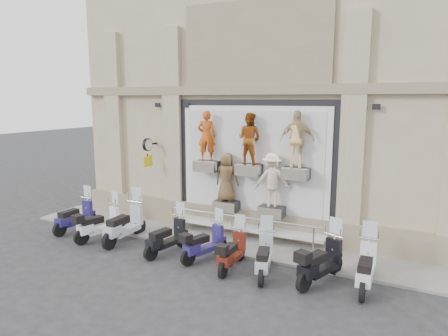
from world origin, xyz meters
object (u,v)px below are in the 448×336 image
(clock_sign_bracket, at_px, (148,149))
(scooter_g, at_px, (264,249))
(scooter_f, at_px, (232,245))
(scooter_h, at_px, (321,253))
(guard_rail, at_px, (241,230))
(scooter_c, at_px, (124,217))
(scooter_i, at_px, (366,259))
(scooter_a, at_px, (75,210))
(scooter_d, at_px, (167,230))
(scooter_b, at_px, (100,217))
(scooter_e, at_px, (205,236))

(clock_sign_bracket, height_order, scooter_g, clock_sign_bracket)
(scooter_f, relative_size, scooter_h, 0.88)
(guard_rail, height_order, scooter_h, scooter_h)
(scooter_c, xyz_separation_m, scooter_f, (3.99, -0.35, -0.15))
(scooter_i, bearing_deg, scooter_c, 178.17)
(scooter_a, bearing_deg, scooter_h, 0.80)
(scooter_d, bearing_deg, guard_rail, 55.46)
(scooter_a, bearing_deg, scooter_c, 0.08)
(scooter_d, bearing_deg, scooter_g, 8.43)
(scooter_h, bearing_deg, scooter_a, -161.46)
(scooter_f, xyz_separation_m, scooter_h, (2.34, 0.22, 0.09))
(guard_rail, distance_m, scooter_f, 1.89)
(scooter_d, bearing_deg, scooter_b, -170.05)
(scooter_g, bearing_deg, scooter_b, 163.46)
(scooter_b, relative_size, scooter_g, 1.04)
(scooter_d, distance_m, scooter_g, 3.12)
(guard_rail, xyz_separation_m, scooter_c, (-3.46, -1.44, 0.37))
(guard_rail, bearing_deg, scooter_g, -51.07)
(scooter_d, bearing_deg, scooter_i, 13.24)
(scooter_h, bearing_deg, scooter_c, -161.20)
(scooter_d, bearing_deg, scooter_e, 15.20)
(scooter_a, xyz_separation_m, scooter_e, (5.29, -0.21, -0.05))
(scooter_b, distance_m, scooter_h, 7.21)
(clock_sign_bracket, distance_m, scooter_f, 5.41)
(scooter_b, relative_size, scooter_i, 0.98)
(scooter_e, distance_m, scooter_g, 1.90)
(scooter_d, height_order, scooter_h, scooter_h)
(scooter_h, bearing_deg, scooter_b, -159.61)
(scooter_a, bearing_deg, guard_rail, 15.60)
(clock_sign_bracket, distance_m, scooter_g, 6.16)
(scooter_f, bearing_deg, clock_sign_bracket, 150.35)
(guard_rail, bearing_deg, scooter_i, -19.83)
(guard_rail, bearing_deg, scooter_f, -73.50)
(scooter_d, height_order, scooter_f, scooter_d)
(scooter_e, bearing_deg, clock_sign_bracket, 168.03)
(scooter_c, distance_m, scooter_d, 1.80)
(scooter_b, bearing_deg, scooter_a, -176.12)
(scooter_a, relative_size, scooter_e, 1.07)
(guard_rail, relative_size, scooter_b, 2.72)
(guard_rail, distance_m, scooter_e, 1.65)
(scooter_e, bearing_deg, scooter_b, -160.60)
(scooter_i, bearing_deg, scooter_f, -175.67)
(scooter_h, bearing_deg, scooter_f, -154.71)
(scooter_d, height_order, scooter_e, scooter_d)
(scooter_c, height_order, scooter_d, scooter_c)
(scooter_a, relative_size, scooter_g, 1.04)
(scooter_a, bearing_deg, clock_sign_bracket, 47.18)
(guard_rail, xyz_separation_m, scooter_f, (0.53, -1.80, 0.23))
(scooter_e, height_order, scooter_h, scooter_h)
(scooter_i, bearing_deg, scooter_g, -173.56)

